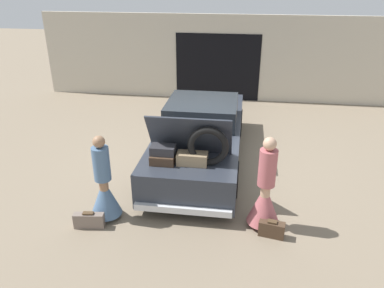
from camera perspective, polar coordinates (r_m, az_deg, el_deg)
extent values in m
plane|color=#7F705B|center=(8.82, 1.26, -2.29)|extent=(40.00, 40.00, 0.00)
cube|color=beige|center=(12.80, 3.98, 12.94)|extent=(12.00, 0.12, 2.80)
cube|color=black|center=(12.80, 3.91, 11.56)|extent=(2.80, 0.02, 2.20)
cube|color=#2D333D|center=(8.60, 1.29, 0.79)|extent=(1.80, 4.93, 0.68)
cube|color=#1E2328|center=(8.66, 1.57, 5.08)|extent=(1.58, 1.58, 0.48)
cylinder|color=black|center=(10.17, -2.31, 3.73)|extent=(0.18, 0.73, 0.73)
cylinder|color=black|center=(10.02, 7.09, 3.22)|extent=(0.18, 0.73, 0.73)
cylinder|color=black|center=(7.51, -6.43, -4.48)|extent=(0.18, 0.73, 0.73)
cylinder|color=black|center=(7.30, 6.35, -5.39)|extent=(0.18, 0.73, 0.73)
cube|color=silver|center=(6.55, -1.46, -10.01)|extent=(1.71, 0.10, 0.12)
cube|color=#2D333D|center=(6.81, -0.33, 1.26)|extent=(1.53, 0.57, 0.90)
cube|color=#473323|center=(6.81, -4.40, -2.13)|extent=(0.44, 0.40, 0.17)
cube|color=#9E8460|center=(6.71, 0.03, -2.24)|extent=(0.54, 0.28, 0.22)
cube|color=#2D2D33|center=(6.74, -4.45, -0.89)|extent=(0.44, 0.28, 0.16)
torus|color=black|center=(6.57, 2.46, -0.37)|extent=(0.74, 0.12, 0.74)
cylinder|color=#997051|center=(6.83, -13.07, -8.06)|extent=(0.16, 0.16, 0.77)
cone|color=slate|center=(6.81, -13.11, -7.79)|extent=(0.55, 0.55, 0.69)
cylinder|color=slate|center=(6.49, -13.65, -2.95)|extent=(0.29, 0.29, 0.61)
sphere|color=#997051|center=(6.32, -14.02, 0.33)|extent=(0.21, 0.21, 0.21)
cylinder|color=tan|center=(6.56, 10.91, -9.16)|extent=(0.16, 0.16, 0.81)
cone|color=#B25B60|center=(6.53, 10.93, -8.86)|extent=(0.56, 0.56, 0.73)
cylinder|color=#B25B60|center=(6.19, 11.44, -3.59)|extent=(0.30, 0.30, 0.64)
sphere|color=tan|center=(6.00, 11.78, 0.02)|extent=(0.22, 0.22, 0.22)
cube|color=#75665B|center=(6.78, -15.41, -11.18)|extent=(0.53, 0.20, 0.27)
cube|color=#4C3823|center=(6.69, -15.56, -10.11)|extent=(0.19, 0.10, 0.02)
cube|color=#473323|center=(6.49, 12.04, -12.58)|extent=(0.44, 0.24, 0.27)
cube|color=#4C3823|center=(6.40, 12.16, -11.47)|extent=(0.16, 0.12, 0.02)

